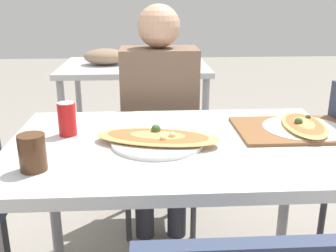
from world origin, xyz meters
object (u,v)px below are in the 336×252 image
Objects in this scene: soda_can at (67,119)px; pizza_second at (304,127)px; person_seated at (159,105)px; drink_glass at (32,153)px; chair_far_seated at (159,135)px; pizza_main at (158,139)px; dining_table at (178,161)px.

pizza_second is at bearing -0.43° from soda_can.
person_seated is 0.93m from drink_glass.
chair_far_seated reaches higher than pizza_second.
pizza_main reaches higher than pizza_second.
chair_far_seated is at bearing 93.48° from dining_table.
pizza_main is at bearing -165.59° from dining_table.
pizza_second is at bearing 9.85° from dining_table.
chair_far_seated reaches higher than dining_table.
soda_can is at bearing 167.20° from dining_table.
pizza_main is 3.76× the size of soda_can.
chair_far_seated is at bearing 66.80° from drink_glass.
dining_table is 2.57× the size of pizza_main.
drink_glass is at bearing 63.99° from person_seated.
dining_table is at bearing -12.80° from soda_can.
pizza_second reaches higher than dining_table.
soda_can reaches higher than pizza_second.
dining_table is at bearing 14.41° from pizza_main.
dining_table is 9.67× the size of soda_can.
chair_far_seated is 2.56× the size of pizza_second.
dining_table is at bearing 93.48° from chair_far_seated.
chair_far_seated is 0.79m from soda_can.
chair_far_seated is at bearing 129.80° from pizza_second.
pizza_main is at bearing 87.71° from chair_far_seated.
chair_far_seated is (-0.04, 0.73, -0.16)m from dining_table.
drink_glass reaches higher than pizza_second.
chair_far_seated is 8.08× the size of drink_glass.
chair_far_seated is 7.18× the size of soda_can.
person_seated is 3.42× the size of pizza_second.
person_seated is at bearing 87.29° from pizza_main.
drink_glass is at bearing -154.15° from dining_table.
person_seated is at bearing 135.41° from pizza_second.
chair_far_seated reaches higher than drink_glass.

